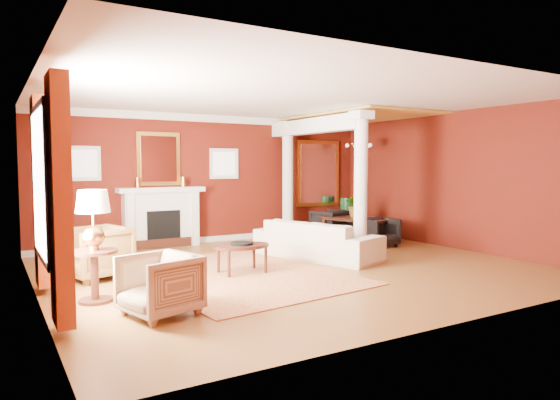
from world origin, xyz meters
TOP-DOWN VIEW (x-y plane):
  - ground at (0.00, 0.00)m, footprint 8.00×8.00m
  - room_shell at (0.00, 0.00)m, footprint 8.04×7.04m
  - fireplace at (-1.30, 3.32)m, footprint 1.85×0.42m
  - overmantel_mirror at (-1.30, 3.45)m, footprint 0.95×0.07m
  - flank_window_left at (-2.85, 3.46)m, footprint 0.70×0.07m
  - flank_window_right at (0.25, 3.46)m, footprint 0.70×0.07m
  - left_window at (-3.89, -0.60)m, footprint 0.21×2.55m
  - column_front at (1.70, 0.30)m, footprint 0.36×0.36m
  - column_back at (1.70, 3.00)m, footprint 0.36×0.36m
  - header_beam at (1.70, 1.90)m, footprint 0.30×3.20m
  - amber_ceiling at (2.85, 1.75)m, footprint 2.30×3.40m
  - dining_mirror at (2.90, 3.45)m, footprint 1.30×0.07m
  - chandelier at (2.90, 1.80)m, footprint 0.60×0.62m
  - crown_trim at (0.00, 3.46)m, footprint 8.00×0.08m
  - base_trim at (0.00, 3.46)m, footprint 8.00×0.08m
  - rug at (-1.11, 0.02)m, footprint 3.33×4.19m
  - sofa at (0.84, 0.53)m, footprint 1.48×2.54m
  - armchair_leopard at (-3.10, 0.87)m, footprint 1.03×1.07m
  - armchair_stripe at (-2.82, -1.51)m, footprint 0.91×0.95m
  - coffee_table at (-0.98, 0.05)m, footprint 0.94×0.94m
  - coffee_book at (-1.05, 0.13)m, footprint 0.16×0.03m
  - side_table at (-3.37, -0.52)m, footprint 0.58×0.58m
  - dining_table at (2.90, 1.80)m, footprint 0.98×1.67m
  - dining_chair_near at (2.79, 0.96)m, footprint 0.70×0.66m
  - dining_chair_far at (2.67, 2.63)m, footprint 0.88×0.84m
  - green_urn at (3.50, 3.00)m, footprint 0.39×0.39m
  - potted_plant at (2.83, 1.81)m, footprint 0.58×0.63m

SIDE VIEW (x-z plane):
  - ground at x=0.00m, z-range 0.00..0.00m
  - rug at x=-1.11m, z-range 0.00..0.02m
  - base_trim at x=0.00m, z-range 0.00..0.12m
  - dining_chair_near at x=2.79m, z-range 0.00..0.69m
  - green_urn at x=3.50m, z-range -0.10..0.83m
  - dining_chair_far at x=2.67m, z-range 0.00..0.75m
  - armchair_stripe at x=-2.82m, z-range 0.00..0.80m
  - coffee_table at x=-0.98m, z-range 0.19..0.67m
  - dining_table at x=2.90m, z-range 0.00..0.88m
  - armchair_leopard at x=-3.10m, z-range 0.00..0.90m
  - sofa at x=0.84m, z-range 0.00..0.95m
  - coffee_book at x=-1.05m, z-range 0.48..0.69m
  - fireplace at x=-1.30m, z-range 0.00..1.29m
  - side_table at x=-3.37m, z-range 0.24..1.70m
  - potted_plant at x=2.83m, z-range 0.88..1.35m
  - left_window at x=-3.89m, z-range 0.12..2.72m
  - column_front at x=1.70m, z-range 0.03..2.83m
  - column_back at x=1.70m, z-range 0.03..2.83m
  - dining_mirror at x=2.90m, z-range 0.70..2.40m
  - flank_window_left at x=-2.85m, z-range 1.45..2.15m
  - flank_window_right at x=0.25m, z-range 1.45..2.15m
  - overmantel_mirror at x=-1.30m, z-range 1.33..2.47m
  - room_shell at x=0.00m, z-range 0.56..3.48m
  - chandelier at x=2.90m, z-range 1.87..2.62m
  - header_beam at x=1.70m, z-range 2.46..2.78m
  - crown_trim at x=0.00m, z-range 2.74..2.90m
  - amber_ceiling at x=2.85m, z-range 2.85..2.89m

